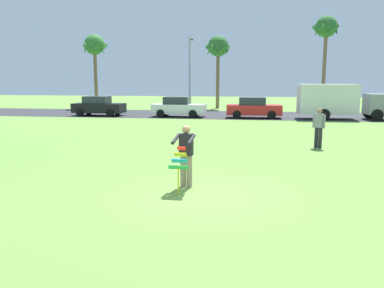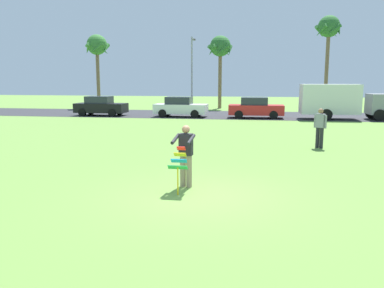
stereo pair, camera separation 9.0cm
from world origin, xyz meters
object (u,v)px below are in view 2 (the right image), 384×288
(person_walker_near, at_px, (320,127))
(parked_car_red, at_px, (256,108))
(parked_truck_grey_van, at_px, (341,101))
(palm_tree_centre_far, at_px, (329,31))
(parked_car_white, at_px, (180,107))
(person_kite_flyer, at_px, (186,153))
(palm_tree_left_near, at_px, (97,48))
(parked_car_black, at_px, (101,106))
(kite_held, at_px, (179,163))
(palm_tree_right_near, at_px, (220,49))
(streetlight_pole, at_px, (192,69))

(person_walker_near, bearing_deg, parked_car_red, 102.29)
(parked_truck_grey_van, relative_size, palm_tree_centre_far, 0.74)
(parked_car_white, distance_m, parked_truck_grey_van, 12.25)
(person_kite_flyer, xyz_separation_m, palm_tree_left_near, (-14.94, 29.48, 5.31))
(palm_tree_centre_far, bearing_deg, parked_car_black, -151.68)
(parked_car_black, bearing_deg, parked_truck_grey_van, 0.00)
(parked_car_black, xyz_separation_m, parked_car_red, (12.72, -0.00, 0.00))
(parked_truck_grey_van, bearing_deg, kite_held, -110.88)
(parked_car_red, xyz_separation_m, palm_tree_left_near, (-16.66, 9.01, 5.49))
(palm_tree_left_near, relative_size, palm_tree_right_near, 1.03)
(person_kite_flyer, bearing_deg, person_walker_near, 57.47)
(parked_car_white, xyz_separation_m, person_walker_near, (8.85, -13.25, 0.16))
(kite_held, xyz_separation_m, palm_tree_centre_far, (8.57, 31.62, 6.86))
(parked_car_black, bearing_deg, person_kite_flyer, -61.74)
(parked_truck_grey_van, xyz_separation_m, palm_tree_centre_far, (0.52, 10.52, 6.27))
(kite_held, distance_m, parked_car_red, 21.17)
(kite_held, height_order, parked_car_red, parked_car_red)
(parked_truck_grey_van, distance_m, palm_tree_centre_far, 12.26)
(kite_held, bearing_deg, palm_tree_right_near, 93.71)
(parked_truck_grey_van, distance_m, palm_tree_right_near, 14.95)
(kite_held, bearing_deg, palm_tree_centre_far, 74.83)
(parked_car_red, relative_size, palm_tree_centre_far, 0.46)
(person_kite_flyer, relative_size, palm_tree_centre_far, 0.19)
(parked_car_white, xyz_separation_m, streetlight_pole, (-0.29, 7.27, 3.22))
(parked_car_black, xyz_separation_m, parked_truck_grey_van, (18.99, 0.00, 0.64))
(person_kite_flyer, distance_m, person_walker_near, 8.56)
(palm_tree_left_near, xyz_separation_m, palm_tree_centre_far, (23.45, 1.50, 1.42))
(kite_held, distance_m, parked_car_black, 23.77)
(kite_held, relative_size, parked_car_black, 0.28)
(palm_tree_left_near, bearing_deg, person_kite_flyer, -63.12)
(parked_truck_grey_van, relative_size, person_walker_near, 3.91)
(parked_truck_grey_van, height_order, palm_tree_right_near, palm_tree_right_near)
(parked_car_red, relative_size, palm_tree_right_near, 0.57)
(parked_car_red, xyz_separation_m, palm_tree_right_near, (-3.80, 10.04, 5.27))
(person_kite_flyer, height_order, kite_held, person_kite_flyer)
(kite_held, bearing_deg, streetlight_pole, 98.95)
(kite_held, distance_m, streetlight_pole, 28.90)
(palm_tree_left_near, xyz_separation_m, palm_tree_right_near, (12.86, 1.02, -0.22))
(parked_car_black, distance_m, palm_tree_centre_far, 23.22)
(parked_car_black, relative_size, palm_tree_left_near, 0.56)
(kite_held, relative_size, parked_car_red, 0.29)
(parked_truck_grey_van, bearing_deg, streetlight_pole, 149.84)
(parked_car_white, distance_m, parked_car_red, 5.96)
(person_walker_near, bearing_deg, parked_car_black, 139.67)
(parked_car_red, height_order, palm_tree_right_near, palm_tree_right_near)
(parked_car_red, bearing_deg, streetlight_pole, 130.67)
(parked_car_white, bearing_deg, parked_car_black, -180.00)
(kite_held, relative_size, palm_tree_centre_far, 0.13)
(parked_car_white, relative_size, palm_tree_left_near, 0.56)
(palm_tree_left_near, distance_m, person_walker_near, 30.10)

